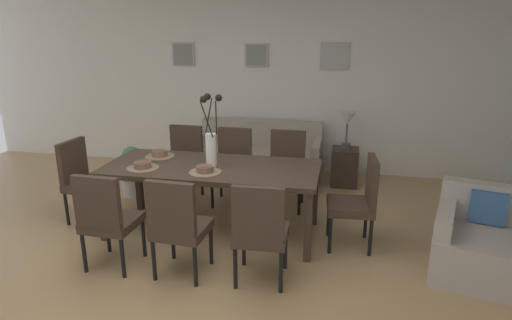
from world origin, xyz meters
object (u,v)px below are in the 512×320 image
(dining_chair_near_right, at_px, (184,159))
(armchair, at_px, (483,243))
(side_table, at_px, (344,167))
(dining_chair_near_left, at_px, (107,217))
(dining_chair_head_west, at_px, (83,177))
(framed_picture_right, at_px, (335,56))
(dining_chair_far_left, at_px, (178,223))
(dining_chair_head_east, at_px, (359,198))
(dining_chair_far_right, at_px, (233,162))
(framed_picture_left, at_px, (183,54))
(bowl_near_right, at_px, (160,153))
(dining_chair_mid_right, at_px, (286,166))
(bowl_near_left, at_px, (143,164))
(framed_picture_center, at_px, (256,55))
(potted_plant, at_px, (130,168))
(table_lamp, at_px, (347,122))
(dining_chair_mid_left, at_px, (260,229))
(centerpiece_vase, at_px, (211,139))
(dining_table, at_px, (212,172))
(sofa, at_px, (258,159))
(bowl_far_left, at_px, (205,168))

(dining_chair_near_right, height_order, armchair, dining_chair_near_right)
(side_table, bearing_deg, dining_chair_near_left, -127.50)
(dining_chair_head_west, relative_size, framed_picture_right, 2.26)
(dining_chair_far_left, height_order, dining_chair_head_east, same)
(dining_chair_near_left, relative_size, armchair, 0.94)
(side_table, bearing_deg, armchair, -59.40)
(dining_chair_far_right, distance_m, framed_picture_left, 2.17)
(dining_chair_head_east, distance_m, bowl_near_right, 2.18)
(dining_chair_near_right, bearing_deg, dining_chair_far_left, -70.73)
(dining_chair_mid_right, height_order, bowl_near_left, dining_chair_mid_right)
(dining_chair_head_east, relative_size, framed_picture_center, 2.67)
(dining_chair_mid_right, height_order, potted_plant, dining_chair_mid_right)
(potted_plant, bearing_deg, dining_chair_head_west, -101.39)
(side_table, bearing_deg, dining_chair_mid_right, -128.09)
(dining_chair_head_west, distance_m, side_table, 3.36)
(potted_plant, bearing_deg, bowl_near_right, -40.23)
(bowl_near_right, relative_size, table_lamp, 0.33)
(dining_chair_near_left, relative_size, dining_chair_far_left, 1.00)
(dining_chair_far_right, height_order, framed_picture_center, framed_picture_center)
(dining_chair_mid_left, bearing_deg, dining_chair_near_left, -178.29)
(dining_chair_far_right, distance_m, framed_picture_center, 1.86)
(dining_chair_near_left, xyz_separation_m, side_table, (2.04, 2.66, -0.25))
(dining_chair_near_left, bearing_deg, bowl_near_left, 87.65)
(dining_chair_head_west, relative_size, centerpiece_vase, 1.25)
(dining_table, height_order, sofa, sofa)
(centerpiece_vase, xyz_separation_m, sofa, (0.12, 1.80, -0.74))
(table_lamp, distance_m, framed_picture_right, 1.00)
(dining_chair_mid_left, relative_size, sofa, 0.51)
(bowl_near_right, bearing_deg, dining_chair_near_left, -91.46)
(framed_picture_center, bearing_deg, dining_chair_head_west, -123.50)
(dining_chair_far_right, xyz_separation_m, sofa, (0.13, 0.93, -0.23))
(armchair, bearing_deg, dining_chair_far_right, 155.62)
(bowl_near_left, xyz_separation_m, armchair, (3.23, -0.09, -0.49))
(dining_table, xyz_separation_m, armchair, (2.57, -0.30, -0.39))
(dining_chair_far_right, distance_m, table_lamp, 1.67)
(dining_chair_mid_left, xyz_separation_m, dining_chair_head_east, (0.81, 0.85, 0.00))
(bowl_far_left, xyz_separation_m, sofa, (0.12, 2.01, -0.50))
(dining_chair_near_right, xyz_separation_m, framed_picture_right, (1.78, 1.40, 1.20))
(side_table, bearing_deg, bowl_near_right, -142.42)
(dining_chair_far_right, xyz_separation_m, side_table, (1.36, 0.89, -0.25))
(bowl_far_left, height_order, framed_picture_left, framed_picture_left)
(dining_chair_far_left, distance_m, dining_chair_head_west, 1.73)
(bowl_near_left, bearing_deg, dining_table, 17.67)
(centerpiece_vase, height_order, framed_picture_center, framed_picture_center)
(dining_chair_mid_left, bearing_deg, framed_picture_left, 119.89)
(bowl_near_left, relative_size, table_lamp, 0.33)
(sofa, height_order, armchair, sofa)
(dining_table, distance_m, bowl_near_left, 0.70)
(centerpiece_vase, xyz_separation_m, table_lamp, (1.35, 1.76, -0.13))
(dining_chair_far_left, relative_size, table_lamp, 1.80)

